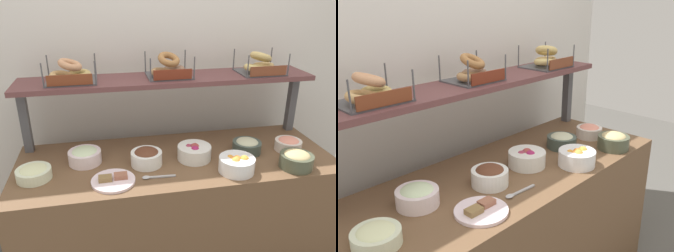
% 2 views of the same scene
% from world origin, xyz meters
% --- Properties ---
extents(back_wall, '(3.08, 0.06, 2.40)m').
position_xyz_m(back_wall, '(0.00, 0.55, 1.20)').
color(back_wall, silver).
rests_on(back_wall, ground_plane).
extents(deli_counter, '(1.88, 0.70, 0.85)m').
position_xyz_m(deli_counter, '(0.00, 0.00, 0.42)').
color(deli_counter, brown).
rests_on(deli_counter, ground_plane).
extents(shelf_riser_right, '(0.05, 0.05, 0.40)m').
position_xyz_m(shelf_riser_right, '(0.88, 0.27, 1.05)').
color(shelf_riser_right, '#4C4C51').
rests_on(shelf_riser_right, deli_counter).
extents(upper_shelf, '(1.84, 0.32, 0.03)m').
position_xyz_m(upper_shelf, '(0.00, 0.27, 1.26)').
color(upper_shelf, brown).
rests_on(upper_shelf, shelf_riser_left).
extents(bowl_hummus, '(0.18, 0.18, 0.10)m').
position_xyz_m(bowl_hummus, '(0.64, -0.24, 0.90)').
color(bowl_hummus, '#4B503C').
rests_on(bowl_hummus, deli_counter).
extents(bowl_fruit_salad, '(0.20, 0.20, 0.10)m').
position_xyz_m(bowl_fruit_salad, '(0.29, -0.22, 0.90)').
color(bowl_fruit_salad, white).
rests_on(bowl_fruit_salad, deli_counter).
extents(bowl_scallion_spread, '(0.19, 0.19, 0.09)m').
position_xyz_m(bowl_scallion_spread, '(-0.54, 0.05, 0.90)').
color(bowl_scallion_spread, white).
rests_on(bowl_scallion_spread, deli_counter).
extents(bowl_chocolate_spread, '(0.18, 0.18, 0.10)m').
position_xyz_m(bowl_chocolate_spread, '(-0.19, -0.04, 0.90)').
color(bowl_chocolate_spread, white).
rests_on(bowl_chocolate_spread, deli_counter).
extents(bowl_lox_spread, '(0.16, 0.16, 0.08)m').
position_xyz_m(bowl_lox_spread, '(0.71, -0.03, 0.89)').
color(bowl_lox_spread, silver).
rests_on(bowl_lox_spread, deli_counter).
extents(bowl_tuna_salad, '(0.18, 0.18, 0.09)m').
position_xyz_m(bowl_tuna_salad, '(0.44, -0.01, 0.89)').
color(bowl_tuna_salad, '#3E4B43').
rests_on(bowl_tuna_salad, deli_counter).
extents(bowl_potato_salad, '(0.18, 0.18, 0.07)m').
position_xyz_m(bowl_potato_salad, '(-0.80, -0.08, 0.89)').
color(bowl_potato_salad, silver).
rests_on(bowl_potato_salad, deli_counter).
extents(bowl_beet_salad, '(0.20, 0.20, 0.10)m').
position_xyz_m(bowl_beet_salad, '(0.10, -0.03, 0.90)').
color(bowl_beet_salad, white).
rests_on(bowl_beet_salad, deli_counter).
extents(serving_plate_white, '(0.23, 0.23, 0.04)m').
position_xyz_m(serving_plate_white, '(-0.39, -0.19, 0.86)').
color(serving_plate_white, white).
rests_on(serving_plate_white, deli_counter).
extents(serving_spoon_near_plate, '(0.18, 0.03, 0.01)m').
position_xyz_m(serving_spoon_near_plate, '(-0.17, -0.20, 0.86)').
color(serving_spoon_near_plate, '#B7B7BC').
rests_on(serving_spoon_near_plate, deli_counter).
extents(bagel_basket_sesame, '(0.30, 0.25, 0.14)m').
position_xyz_m(bagel_basket_sesame, '(-0.58, 0.27, 1.33)').
color(bagel_basket_sesame, '#4C4C51').
rests_on(bagel_basket_sesame, upper_shelf).
extents(bagel_basket_everything, '(0.27, 0.26, 0.15)m').
position_xyz_m(bagel_basket_everything, '(0.01, 0.28, 1.33)').
color(bagel_basket_everything, '#4C4C51').
rests_on(bagel_basket_everything, upper_shelf).
extents(bagel_basket_plain, '(0.29, 0.26, 0.15)m').
position_xyz_m(bagel_basket_plain, '(0.60, 0.25, 1.33)').
color(bagel_basket_plain, '#4C4C51').
rests_on(bagel_basket_plain, upper_shelf).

